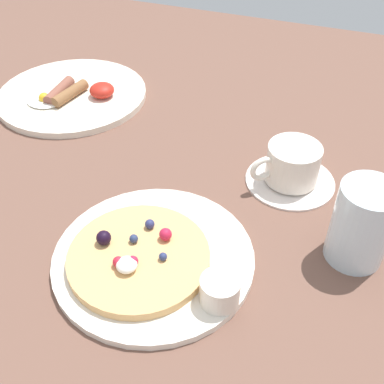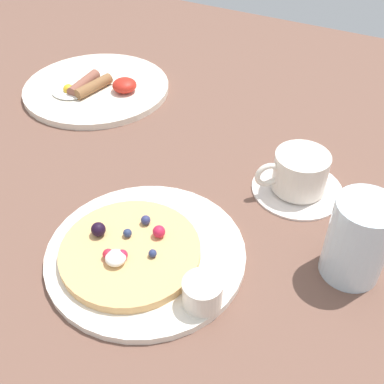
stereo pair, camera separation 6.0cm
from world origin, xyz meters
TOP-DOWN VIEW (x-y plane):
  - ground_plane at (0.00, 0.00)cm, footprint 197.86×148.06cm
  - pancake_plate at (2.63, -8.25)cm, footprint 25.01×25.01cm
  - pancake_with_berries at (1.31, -9.74)cm, footprint 17.36×17.36cm
  - syrup_ramekin at (12.34, -11.77)cm, footprint 4.53×4.53cm
  - breakfast_plate at (-28.14, 22.98)cm, footprint 27.63×27.63cm
  - fried_breakfast at (-26.60, 21.30)cm, footprint 14.35×10.62cm
  - coffee_saucer at (15.36, 12.92)cm, footprint 13.22×13.22cm
  - coffee_cup at (15.23, 12.82)cm, footprint 9.29×8.69cm
  - water_glass at (25.68, 1.45)cm, footprint 7.18×7.18cm

SIDE VIEW (x-z plane):
  - ground_plane at x=0.00cm, z-range -3.00..0.00cm
  - coffee_saucer at x=15.36cm, z-range 0.00..0.65cm
  - pancake_plate at x=2.63cm, z-range 0.00..1.01cm
  - breakfast_plate at x=-28.14cm, z-range 0.00..1.20cm
  - pancake_with_berries at x=1.31cm, z-range 0.19..3.25cm
  - fried_breakfast at x=-26.60cm, z-range 0.83..3.51cm
  - syrup_ramekin at x=12.34cm, z-range 1.06..4.45cm
  - coffee_cup at x=15.23cm, z-range 0.75..6.41cm
  - water_glass at x=25.68cm, z-range 0.00..10.86cm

